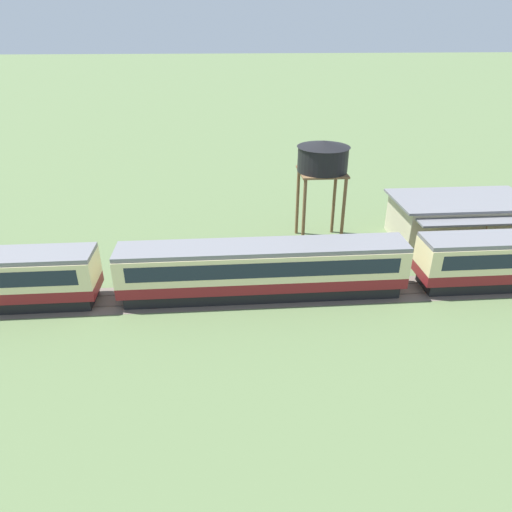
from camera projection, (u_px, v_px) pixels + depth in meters
The scene contains 4 objects.
passenger_train at pixel (267, 268), 31.91m from camera, with size 106.10×2.98×3.97m.
railway_track at pixel (279, 294), 32.97m from camera, with size 171.23×3.60×0.04m.
station_building at pixel (459, 219), 40.39m from camera, with size 11.94×7.62×3.90m.
water_tower at pixel (323, 159), 37.79m from camera, with size 4.39×4.39×8.95m.
Camera 1 is at (-31.50, -28.13, 17.43)m, focal length 32.00 mm.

